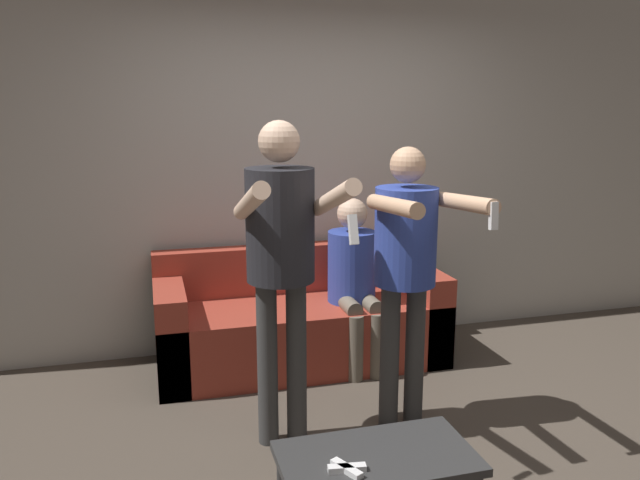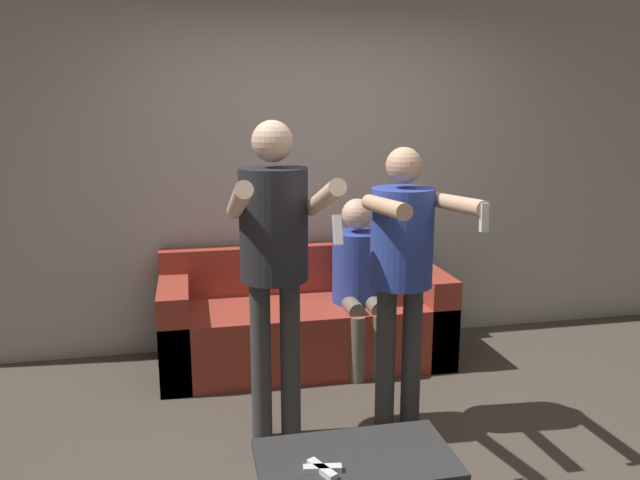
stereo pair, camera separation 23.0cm
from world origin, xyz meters
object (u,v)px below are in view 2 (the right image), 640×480
Objects in this scene: person_seated at (358,274)px; remote_far at (322,469)px; person_standing_right at (403,256)px; person_standing_left at (274,244)px; couch at (305,323)px; remote_near at (322,469)px; coffee_table at (355,467)px.

remote_far is at bearing -109.27° from person_seated.
person_standing_left is at bearing 179.96° from person_standing_right.
remote_near is (-0.31, -2.04, 0.14)m from couch.
coffee_table is (-0.50, -0.91, -0.64)m from person_standing_right.
person_standing_left reaches higher than remote_near.
person_seated reaches higher than remote_near.
remote_near is at bearing -125.15° from remote_far.
person_standing_right is 0.97m from person_seated.
person_seated is at bearing 74.36° from coffee_table.
remote_far is at bearing -152.61° from coffee_table.
couch is at bearing 85.50° from coffee_table.
coffee_table is 5.22× the size of remote_far.
couch is at bearing 158.98° from person_seated.
person_standing_left is 1.47× the size of person_seated.
coffee_table is at bearing -105.64° from person_seated.
person_standing_right reaches higher than remote_far.
remote_far is at bearing -98.62° from couch.
couch is 0.53m from person_seated.
person_seated is (0.01, 0.91, -0.35)m from person_standing_right.
remote_near is at bearing -109.30° from person_seated.
person_standing_left is at bearing 92.33° from remote_far.
person_seated is 2.03m from remote_near.
person_standing_left is (-0.35, -1.04, 0.82)m from couch.
remote_near is (-0.16, -0.08, 0.06)m from coffee_table.
person_seated reaches higher than couch.
coffee_table is (-0.15, -1.96, 0.08)m from couch.
person_standing_right is at bearing -90.37° from person_seated.
person_standing_left is at bearing 92.17° from remote_near.
person_seated is at bearing -21.02° from couch.
remote_near and remote_far have the same top height.
person_seated is 1.48× the size of coffee_table.
person_standing_left is 11.57× the size of remote_near.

